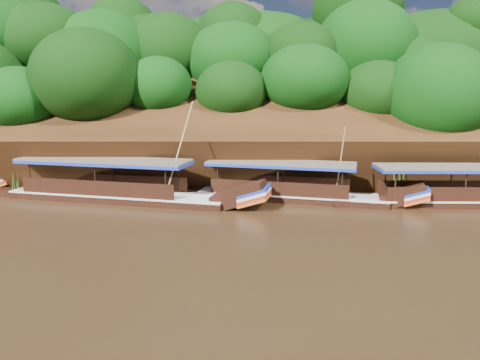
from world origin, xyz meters
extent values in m
plane|color=black|center=(0.00, 0.00, 0.00)|extent=(160.00, 160.00, 0.00)
cube|color=black|center=(0.00, 16.00, 3.50)|extent=(120.00, 16.12, 13.64)
cube|color=black|center=(0.00, 26.00, 0.00)|extent=(120.00, 24.00, 12.00)
ellipsoid|color=#15430B|center=(-6.00, 15.00, 3.50)|extent=(18.00, 8.00, 6.40)
ellipsoid|color=#15430B|center=(0.00, 23.00, 9.20)|extent=(24.00, 11.00, 8.40)
cube|color=black|center=(9.57, 6.35, 0.00)|extent=(12.69, 2.28, 0.89)
cube|color=silver|center=(9.57, 6.35, 0.43)|extent=(12.69, 2.35, 0.10)
cube|color=brown|center=(8.78, 6.35, 2.39)|extent=(9.94, 2.59, 0.12)
cube|color=#1931A6|center=(8.78, 6.35, 2.27)|extent=(9.94, 2.59, 0.18)
cube|color=black|center=(-1.20, 7.66, 0.00)|extent=(12.14, 5.12, 0.90)
cube|color=silver|center=(-1.20, 7.66, 0.43)|extent=(12.15, 5.18, 0.10)
cube|color=black|center=(5.32, 5.98, 0.70)|extent=(3.16, 2.30, 1.69)
cube|color=#1931A6|center=(6.05, 5.79, 1.00)|extent=(1.85, 2.03, 0.61)
cube|color=red|center=(6.05, 5.79, 0.66)|extent=(1.85, 2.03, 0.61)
cube|color=brown|center=(-1.92, 7.85, 2.40)|extent=(9.70, 4.79, 0.12)
cube|color=#1931A6|center=(-1.92, 7.85, 2.28)|extent=(9.70, 4.79, 0.18)
cylinder|color=tan|center=(1.55, 6.33, 2.71)|extent=(0.21, 1.43, 4.34)
cube|color=black|center=(-12.32, 7.48, 0.00)|extent=(14.41, 5.68, 0.97)
cube|color=silver|center=(-12.32, 7.48, 0.46)|extent=(14.42, 5.75, 0.11)
cube|color=black|center=(-4.53, 5.58, 0.76)|extent=(3.68, 2.52, 1.91)
cube|color=#1931A6|center=(-3.67, 5.37, 1.08)|extent=(2.14, 2.21, 0.71)
cube|color=red|center=(-3.67, 5.37, 0.71)|extent=(2.14, 2.21, 0.71)
cube|color=brown|center=(-13.18, 7.69, 2.60)|extent=(11.49, 5.30, 0.13)
cube|color=#1931A6|center=(-13.18, 7.69, 2.47)|extent=(11.49, 5.30, 0.19)
cylinder|color=tan|center=(-8.17, 6.25, 3.46)|extent=(1.75, 0.96, 5.68)
cone|color=#315E17|center=(-19.22, 9.11, 0.82)|extent=(1.50, 1.50, 1.65)
cone|color=#315E17|center=(-13.12, 9.65, 0.88)|extent=(1.50, 1.50, 1.75)
cone|color=#315E17|center=(-5.22, 9.74, 0.68)|extent=(1.50, 1.50, 1.35)
cone|color=#315E17|center=(1.22, 9.93, 0.89)|extent=(1.50, 1.50, 1.78)
cone|color=#315E17|center=(6.16, 9.46, 1.11)|extent=(1.50, 1.50, 2.22)
camera|label=1|loc=(-4.43, -21.57, 7.01)|focal=35.00mm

